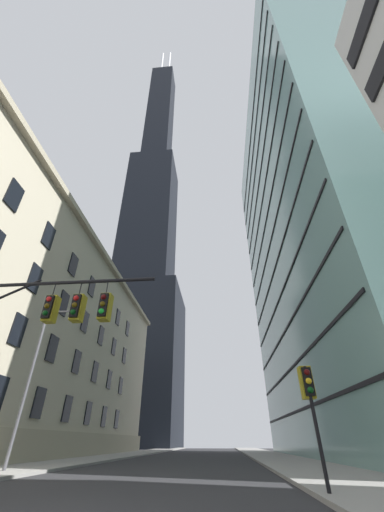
# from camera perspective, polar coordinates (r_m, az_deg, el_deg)

# --- Properties ---
(station_building) EXTENTS (15.74, 56.82, 22.46)m
(station_building) POSITION_cam_1_polar(r_m,az_deg,el_deg) (37.55, -31.64, -12.56)
(station_building) COLOR #B2A88E
(station_building) RESTS_ON ground
(dark_skyscraper) EXTENTS (24.91, 24.91, 205.82)m
(dark_skyscraper) POSITION_cam_1_polar(r_m,az_deg,el_deg) (105.41, -8.66, 1.36)
(dark_skyscraper) COLOR black
(dark_skyscraper) RESTS_ON ground
(glass_office_midrise) EXTENTS (16.68, 41.22, 54.76)m
(glass_office_midrise) POSITION_cam_1_polar(r_m,az_deg,el_deg) (45.97, 24.45, 5.43)
(glass_office_midrise) COLOR gray
(glass_office_midrise) RESTS_ON ground
(traffic_signal_mast) EXTENTS (8.01, 0.63, 6.89)m
(traffic_signal_mast) POSITION_cam_1_polar(r_m,az_deg,el_deg) (12.67, -27.91, -11.37)
(traffic_signal_mast) COLOR black
(traffic_signal_mast) RESTS_ON sidewalk_left
(traffic_light_near_right) EXTENTS (0.40, 0.63, 3.51)m
(traffic_light_near_right) POSITION_cam_1_polar(r_m,az_deg,el_deg) (11.67, 21.64, -22.77)
(traffic_light_near_right) COLOR black
(traffic_light_near_right) RESTS_ON sidewalk_right
(street_lamppost) EXTENTS (2.30, 0.32, 8.74)m
(street_lamppost) POSITION_cam_1_polar(r_m,az_deg,el_deg) (21.14, -27.81, -18.41)
(street_lamppost) COLOR #47474C
(street_lamppost) RESTS_ON sidewalk_left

